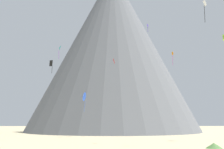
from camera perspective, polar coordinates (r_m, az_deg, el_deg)
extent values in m
cone|color=#568442|center=(48.33, 18.93, -12.75)|extent=(2.66, 2.66, 0.82)
cone|color=slate|center=(116.76, 0.13, 5.02)|extent=(69.18, 69.18, 64.02)
cone|color=slate|center=(118.64, -0.53, -1.42)|extent=(41.63, 41.63, 38.69)
cone|color=blue|center=(77.55, -5.41, -4.23)|extent=(1.25, 2.42, 2.34)
cylinder|color=blue|center=(77.37, -5.27, -6.10)|extent=(0.31, 0.14, 2.73)
cube|color=orange|center=(85.57, 11.51, 3.98)|extent=(0.34, 0.82, 0.95)
cylinder|color=#D1339E|center=(85.18, 11.55, 2.73)|extent=(0.17, 0.20, 2.94)
cone|color=teal|center=(81.98, -9.96, 5.10)|extent=(1.14, 1.70, 1.55)
cylinder|color=purple|center=(81.57, -10.14, 3.77)|extent=(0.15, 0.21, 2.33)
cube|color=#5138B2|center=(85.23, 6.84, 9.30)|extent=(0.54, 0.77, 0.75)
cylinder|color=#5138B2|center=(84.89, 6.86, 8.58)|extent=(0.11, 0.25, 1.52)
cube|color=white|center=(57.58, 17.33, 12.91)|extent=(0.60, 0.46, 1.04)
cylinder|color=black|center=(56.83, 17.30, 10.99)|extent=(0.15, 0.26, 3.11)
cube|color=black|center=(67.05, -11.59, 2.13)|extent=(0.78, 0.38, 1.37)
cylinder|color=black|center=(66.75, -11.41, 0.92)|extent=(0.14, 0.18, 1.55)
cube|color=red|center=(80.78, 0.36, 2.59)|extent=(0.47, 1.00, 1.30)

